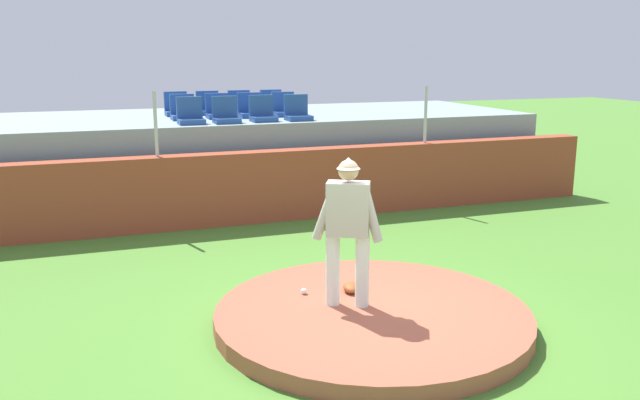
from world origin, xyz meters
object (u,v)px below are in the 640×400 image
Objects in this scene: stadium_chair_6 at (250,110)px; stadium_chair_11 at (272,105)px; stadium_chair_5 at (218,110)px; stadium_chair_10 at (240,106)px; pitcher at (348,221)px; stadium_chair_0 at (190,116)px; baseball at (304,291)px; stadium_chair_4 at (183,112)px; stadium_chair_2 at (263,113)px; stadium_chair_1 at (226,115)px; fielding_glove at (351,287)px; stadium_chair_9 at (208,107)px; stadium_chair_8 at (177,108)px; stadium_chair_3 at (297,112)px; stadium_chair_7 at (284,109)px.

stadium_chair_11 is (0.72, 0.89, 0.00)m from stadium_chair_6.
stadium_chair_5 and stadium_chair_10 have the same top height.
pitcher is 5.94m from stadium_chair_0.
baseball is 0.15× the size of stadium_chair_4.
stadium_chair_2 is (1.40, 0.01, 0.00)m from stadium_chair_0.
stadium_chair_11 is (1.42, 1.80, 0.00)m from stadium_chair_1.
fielding_glove is 5.67m from stadium_chair_1.
stadium_chair_9 is (-0.36, 7.24, 1.64)m from fielding_glove.
stadium_chair_11 reaches higher than fielding_glove.
stadium_chair_6 is at bearing 146.99° from stadium_chair_8.
stadium_chair_0 is at bearing 69.52° from stadium_chair_9.
baseball is at bearing 93.77° from stadium_chair_8.
stadium_chair_2 and stadium_chair_3 have the same top height.
stadium_chair_8 is (-0.68, 1.81, 0.00)m from stadium_chair_1.
stadium_chair_6 is at bearing 90.33° from stadium_chair_10.
stadium_chair_4 is at bearing 53.35° from stadium_chair_9.
stadium_chair_1 is at bearing 126.17° from stadium_chair_4.
stadium_chair_6 is at bearing -167.68° from fielding_glove.
stadium_chair_5 and stadium_chair_6 have the same top height.
stadium_chair_1 is at bearing 175.81° from stadium_chair_0.
stadium_chair_7 and stadium_chair_9 have the same top height.
pitcher is at bearing 80.49° from stadium_chair_11.
stadium_chair_1 is 1.00× the size of stadium_chair_4.
stadium_chair_6 is (0.55, 6.71, 0.69)m from pitcher.
stadium_chair_5 is 0.88m from stadium_chair_9.
stadium_chair_1 is 1.00× the size of stadium_chair_9.
fielding_glove is 0.60× the size of stadium_chair_7.
stadium_chair_7 is at bearing -147.10° from stadium_chair_1.
stadium_chair_7 is 0.87m from stadium_chair_11.
stadium_chair_4 reaches higher than baseball.
stadium_chair_0 is at bearing 0.29° from stadium_chair_2.
stadium_chair_10 reaches higher than fielding_glove.
stadium_chair_10 is at bearing -0.40° from stadium_chair_11.
stadium_chair_2 is at bearing 112.52° from stadium_chair_9.
stadium_chair_1 is 1.72m from stadium_chair_7.
stadium_chair_9 is at bearing -0.91° from stadium_chair_11.
stadium_chair_7 is (1.08, 6.34, 1.64)m from fielding_glove.
stadium_chair_0 is 1.00× the size of stadium_chair_2.
stadium_chair_3 is at bearing -179.21° from stadium_chair_1.
fielding_glove is at bearing 92.86° from stadium_chair_5.
stadium_chair_1 and stadium_chair_8 have the same top height.
stadium_chair_9 is at bearing -126.65° from stadium_chair_4.
stadium_chair_4 is 1.37m from stadium_chair_6.
stadium_chair_3 is (1.29, 5.81, 0.69)m from pitcher.
stadium_chair_9 is (-0.70, 0.91, 0.00)m from stadium_chair_6.
stadium_chair_10 reaches higher than pitcher.
fielding_glove is 7.47m from stadium_chair_11.
pitcher is 3.46× the size of stadium_chair_0.
stadium_chair_11 is (1.38, 0.85, 0.00)m from stadium_chair_5.
stadium_chair_9 is at bearing -31.82° from stadium_chair_7.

